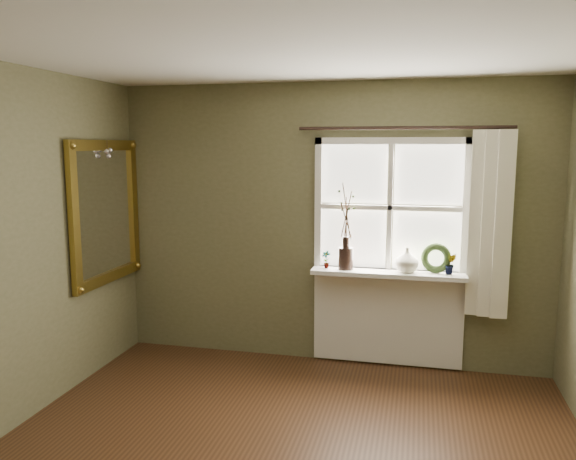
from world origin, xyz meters
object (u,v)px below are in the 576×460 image
(cream_vase, at_px, (407,260))
(gilt_mirror, at_px, (106,212))
(wreath, at_px, (436,261))
(dark_jug, at_px, (346,258))

(cream_vase, height_order, gilt_mirror, gilt_mirror)
(cream_vase, height_order, wreath, wreath)
(dark_jug, height_order, gilt_mirror, gilt_mirror)
(cream_vase, distance_m, gilt_mirror, 2.74)
(dark_jug, bearing_deg, gilt_mirror, -168.88)
(cream_vase, xyz_separation_m, wreath, (0.25, 0.04, -0.01))
(cream_vase, xyz_separation_m, gilt_mirror, (-2.68, -0.42, 0.41))
(gilt_mirror, bearing_deg, wreath, 8.93)
(dark_jug, relative_size, cream_vase, 0.91)
(dark_jug, xyz_separation_m, cream_vase, (0.54, 0.00, 0.01))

